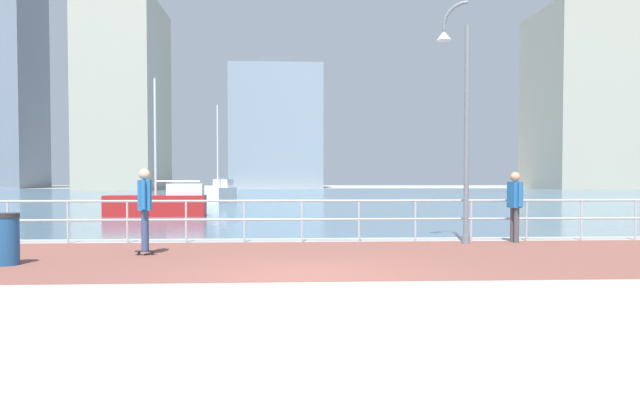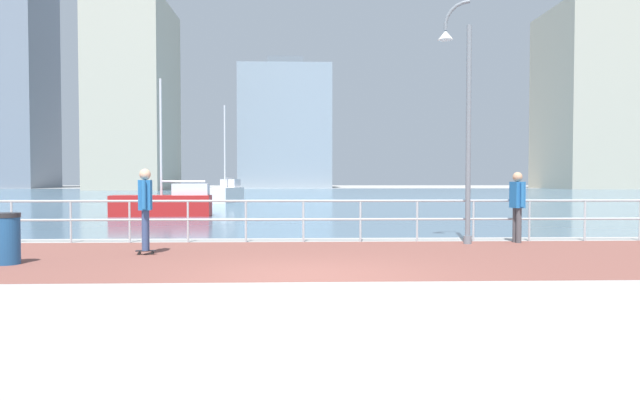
# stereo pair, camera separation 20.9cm
# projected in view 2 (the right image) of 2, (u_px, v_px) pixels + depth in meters

# --- Properties ---
(ground) EXTENTS (220.00, 220.00, 0.00)m
(ground) POSITION_uv_depth(u_px,v_px,m) (299.00, 198.00, 49.45)
(ground) COLOR #ADAAA5
(brick_paving) EXTENTS (28.00, 5.78, 0.01)m
(brick_paving) POSITION_uv_depth(u_px,v_px,m) (305.00, 257.00, 11.86)
(brick_paving) COLOR brown
(brick_paving) RESTS_ON ground
(harbor_water) EXTENTS (180.00, 88.00, 0.00)m
(harbor_water) POSITION_uv_depth(u_px,v_px,m) (299.00, 195.00, 59.69)
(harbor_water) COLOR slate
(harbor_water) RESTS_ON ground
(waterfront_railing) EXTENTS (25.25, 0.06, 1.04)m
(waterfront_railing) POSITION_uv_depth(u_px,v_px,m) (303.00, 213.00, 14.72)
(waterfront_railing) COLOR #B2BCC1
(waterfront_railing) RESTS_ON ground
(lamppost) EXTENTS (0.80, 0.40, 5.74)m
(lamppost) POSITION_uv_depth(u_px,v_px,m) (462.00, 110.00, 14.22)
(lamppost) COLOR slate
(lamppost) RESTS_ON ground
(skateboarder) EXTENTS (0.41, 0.56, 1.75)m
(skateboarder) POSITION_uv_depth(u_px,v_px,m) (145.00, 203.00, 12.23)
(skateboarder) COLOR black
(skateboarder) RESTS_ON ground
(bystander) EXTENTS (0.29, 0.56, 1.71)m
(bystander) POSITION_uv_depth(u_px,v_px,m) (517.00, 201.00, 14.56)
(bystander) COLOR #4C4C51
(bystander) RESTS_ON ground
(trash_bin) EXTENTS (0.46, 0.46, 0.93)m
(trash_bin) POSITION_uv_depth(u_px,v_px,m) (7.00, 239.00, 10.84)
(trash_bin) COLOR navy
(trash_bin) RESTS_ON ground
(sailboat_red) EXTENTS (2.18, 4.82, 6.53)m
(sailboat_red) POSITION_uv_depth(u_px,v_px,m) (226.00, 193.00, 40.88)
(sailboat_red) COLOR white
(sailboat_red) RESTS_ON ground
(sailboat_navy) EXTENTS (4.12, 1.41, 5.72)m
(sailboat_navy) POSITION_uv_depth(u_px,v_px,m) (165.00, 203.00, 25.23)
(sailboat_navy) COLOR #B21E1E
(sailboat_navy) RESTS_ON ground
(tower_brick) EXTENTS (15.11, 13.84, 48.02)m
(tower_brick) POSITION_uv_depth(u_px,v_px,m) (3.00, 59.00, 108.07)
(tower_brick) COLOR slate
(tower_brick) RESTS_ON ground
(tower_concrete) EXTENTS (12.68, 17.83, 32.16)m
(tower_concrete) POSITION_uv_depth(u_px,v_px,m) (586.00, 98.00, 101.85)
(tower_concrete) COLOR #B2AD99
(tower_concrete) RESTS_ON ground
(tower_beige) EXTENTS (10.54, 17.27, 29.88)m
(tower_beige) POSITION_uv_depth(u_px,v_px,m) (135.00, 96.00, 91.14)
(tower_beige) COLOR #B2AD99
(tower_beige) RESTS_ON ground
(tower_steel) EXTENTS (16.61, 16.43, 24.00)m
(tower_steel) POSITION_uv_depth(u_px,v_px,m) (286.00, 128.00, 113.19)
(tower_steel) COLOR #8493A3
(tower_steel) RESTS_ON ground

